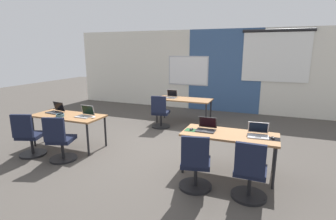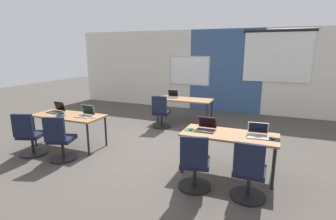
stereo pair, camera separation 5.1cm
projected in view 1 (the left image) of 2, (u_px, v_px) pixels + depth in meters
ground_plane at (152, 147)px, 5.78m from camera, size 24.00×24.00×0.00m
back_wall_assembly at (203, 70)px, 9.24m from camera, size 10.00×0.27×2.80m
desk_near_left at (68, 118)px, 5.72m from camera, size 1.60×0.70×0.72m
desk_near_right at (229, 137)px, 4.45m from camera, size 1.60×0.70×0.72m
desk_far_center at (184, 101)px, 7.62m from camera, size 1.60×0.70×0.72m
laptop_near_left_inner at (85, 114)px, 5.57m from camera, size 0.34×0.29×0.23m
mouse_near_left_inner at (93, 117)px, 5.45m from camera, size 0.08×0.11×0.03m
chair_near_left_inner at (60, 143)px, 4.99m from camera, size 0.55×0.60×0.92m
laptop_near_left_end at (56, 110)px, 5.93m from camera, size 0.37×0.33×0.23m
chair_near_left_end at (29, 139)px, 5.22m from camera, size 0.56×0.61×0.92m
laptop_near_right_end at (258, 133)px, 4.31m from camera, size 0.35×0.34×0.22m
mousepad_near_right_end at (273, 139)px, 4.17m from camera, size 0.22×0.19×0.00m
mouse_near_right_end at (273, 138)px, 4.17m from camera, size 0.07×0.11×0.03m
chair_near_right_end at (250, 176)px, 3.69m from camera, size 0.52×0.54×0.92m
laptop_near_right_inner at (206, 128)px, 4.61m from camera, size 0.33×0.30×0.23m
mousepad_near_right_inner at (191, 130)px, 4.63m from camera, size 0.22×0.19×0.00m
mouse_near_right_inner at (191, 129)px, 4.63m from camera, size 0.07×0.11×0.03m
chair_near_right_inner at (195, 167)px, 3.96m from camera, size 0.52×0.58×0.92m
laptop_far_left at (171, 96)px, 7.77m from camera, size 0.34×0.29×0.23m
mouse_far_left at (162, 97)px, 7.84m from camera, size 0.08×0.11×0.03m
chair_far_left at (160, 115)px, 7.16m from camera, size 0.52×0.57×0.92m
snack_bowl at (60, 115)px, 5.55m from camera, size 0.18×0.18×0.06m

